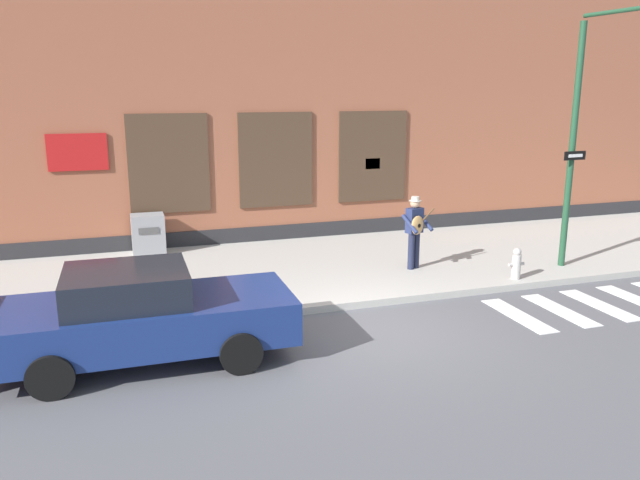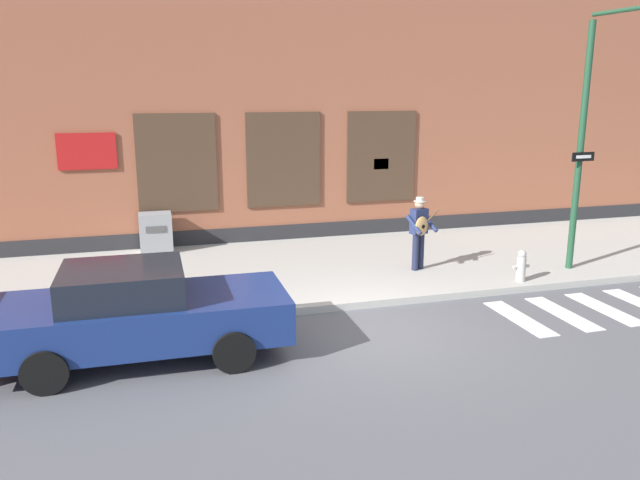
% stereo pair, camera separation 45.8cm
% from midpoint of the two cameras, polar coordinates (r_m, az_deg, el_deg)
% --- Properties ---
extents(ground_plane, '(160.00, 160.00, 0.00)m').
position_cam_midpoint_polar(ground_plane, '(11.25, 5.56, -8.40)').
color(ground_plane, '#56565B').
extents(sidewalk, '(28.00, 5.57, 0.15)m').
position_cam_midpoint_polar(sidewalk, '(14.76, -0.00, -2.63)').
color(sidewalk, '#ADAAA3').
rests_on(sidewalk, ground).
extents(building_backdrop, '(28.00, 4.06, 9.47)m').
position_cam_midpoint_polar(building_backdrop, '(18.82, -4.14, 15.20)').
color(building_backdrop, '#99563D').
rests_on(building_backdrop, ground).
extents(crosswalk, '(5.20, 1.90, 0.01)m').
position_cam_midpoint_polar(crosswalk, '(13.95, 26.93, -5.44)').
color(crosswalk, silver).
rests_on(crosswalk, ground).
extents(red_car, '(4.62, 2.03, 1.53)m').
position_cam_midpoint_polar(red_car, '(10.26, -15.10, -6.45)').
color(red_car, navy).
rests_on(red_car, ground).
extents(busker, '(0.78, 0.66, 1.69)m').
position_cam_midpoint_polar(busker, '(14.39, 9.98, 0.99)').
color(busker, '#1E233D').
rests_on(busker, sidewalk).
extents(traffic_light, '(0.65, 3.08, 5.69)m').
position_cam_midpoint_polar(traffic_light, '(14.46, 26.94, 11.55)').
color(traffic_light, '#1E472D').
rests_on(traffic_light, sidewalk).
extents(utility_box, '(0.81, 0.63, 1.00)m').
position_cam_midpoint_polar(utility_box, '(16.36, -14.01, 0.66)').
color(utility_box, gray).
rests_on(utility_box, sidewalk).
extents(fire_hydrant, '(0.38, 0.20, 0.70)m').
position_cam_midpoint_polar(fire_hydrant, '(14.23, 18.80, -2.25)').
color(fire_hydrant, '#B2ADA8').
rests_on(fire_hydrant, sidewalk).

